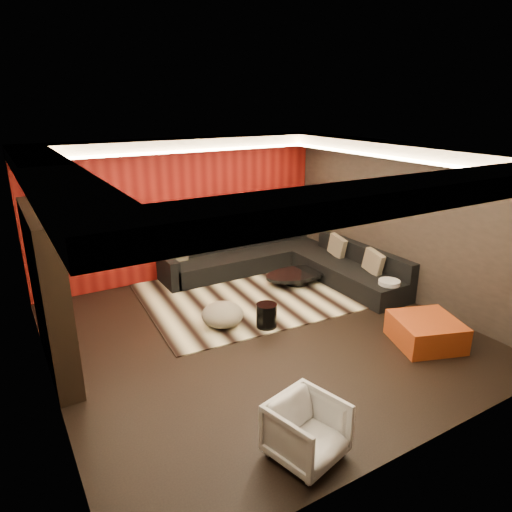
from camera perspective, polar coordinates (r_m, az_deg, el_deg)
floor at (r=7.30m, az=0.38°, el=-9.62°), size 6.00×6.00×0.02m
ceiling at (r=6.45m, az=0.43°, el=12.96°), size 6.00×6.00×0.02m
wall_back at (r=9.36m, az=-9.18°, el=5.87°), size 6.00×0.02×2.80m
wall_left at (r=5.88m, az=-25.66°, el=-3.78°), size 0.02×6.00×2.80m
wall_right at (r=8.63m, az=17.85°, el=4.07°), size 0.02×6.00×2.80m
red_feature_wall at (r=9.32m, az=-9.09°, el=5.83°), size 5.98×0.05×2.78m
soffit_back at (r=8.87m, az=-8.86°, el=13.63°), size 6.00×0.60×0.22m
soffit_front at (r=4.40m, az=19.03°, el=7.49°), size 6.00×0.60×0.22m
soffit_left at (r=5.58m, az=-24.38°, el=9.10°), size 0.60×4.80×0.22m
soffit_right at (r=8.18m, az=17.28°, el=12.58°), size 0.60×4.80×0.22m
cove_back at (r=8.57m, az=-7.95°, el=12.88°), size 4.80×0.08×0.04m
cove_front at (r=4.64m, az=15.75°, el=7.23°), size 4.80×0.08×0.04m
cove_left at (r=5.64m, az=-20.83°, el=8.71°), size 0.08×4.80×0.04m
cove_right at (r=7.94m, az=15.51°, el=11.91°), size 0.08×4.80×0.04m
tv_surround at (r=6.56m, az=-24.47°, el=-4.16°), size 0.30×2.00×2.20m
tv_screen at (r=6.45m, az=-23.50°, el=-1.06°), size 0.04×1.30×0.80m
tv_shelf at (r=6.73m, az=-22.66°, el=-7.07°), size 0.04×1.60×0.04m
rug at (r=8.64m, az=-0.30°, el=-4.73°), size 4.17×3.23×0.02m
coffee_table at (r=9.10m, az=5.09°, el=-2.75°), size 1.41×1.41×0.22m
drum_stool at (r=7.36m, az=1.33°, el=-7.43°), size 0.35×0.35×0.39m
striped_pouf at (r=7.42m, az=-4.20°, el=-7.30°), size 0.77×0.77×0.37m
white_side_table at (r=8.44m, az=16.20°, el=-4.45°), size 0.45×0.45×0.47m
orange_ottoman at (r=7.36m, az=20.46°, el=-8.83°), size 1.15×1.15×0.40m
armchair at (r=4.96m, az=6.36°, el=-20.86°), size 0.83×0.85×0.64m
sectional_sofa at (r=9.48m, az=3.57°, el=-0.91°), size 3.65×3.50×0.75m
throw_pillows at (r=9.02m, az=4.90°, el=0.39°), size 3.23×2.80×0.50m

